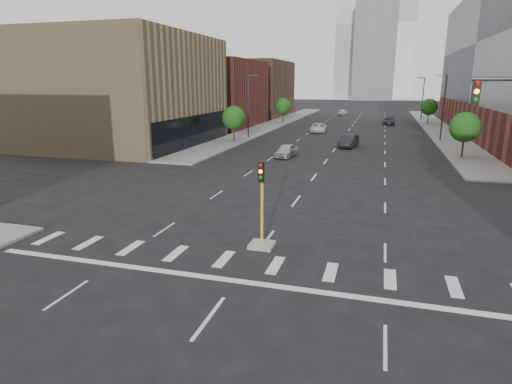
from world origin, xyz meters
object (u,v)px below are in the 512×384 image
at_px(car_near_left, 286,150).
at_px(car_mid_right, 349,141).
at_px(car_far_left, 318,128).
at_px(car_deep_right, 389,121).
at_px(median_traffic_signal, 262,229).
at_px(car_distant, 343,112).

distance_m(car_near_left, car_mid_right, 11.19).
relative_size(car_near_left, car_far_left, 0.82).
relative_size(car_far_left, car_deep_right, 0.98).
height_order(median_traffic_signal, car_near_left, median_traffic_signal).
bearing_deg(car_far_left, median_traffic_signal, -89.26).
relative_size(car_deep_right, car_distant, 1.18).
distance_m(median_traffic_signal, car_far_left, 52.20).
bearing_deg(car_deep_right, car_near_left, -103.15).
xyz_separation_m(car_near_left, car_mid_right, (6.07, 9.40, 0.06)).
bearing_deg(car_deep_right, car_mid_right, -97.17).
xyz_separation_m(car_far_left, car_distant, (0.48, 38.24, 0.04)).
bearing_deg(car_far_left, car_distant, 84.86).
height_order(car_far_left, car_distant, car_distant).
relative_size(median_traffic_signal, car_deep_right, 0.83).
relative_size(median_traffic_signal, car_mid_right, 0.91).
height_order(car_mid_right, car_deep_right, car_mid_right).
xyz_separation_m(car_near_left, car_far_left, (-0.12, 25.32, -0.00)).
distance_m(car_near_left, car_deep_right, 42.99).
bearing_deg(car_deep_right, car_far_left, -123.17).
bearing_deg(car_deep_right, median_traffic_signal, -93.54).
relative_size(median_traffic_signal, car_far_left, 0.84).
distance_m(car_near_left, car_far_left, 25.32).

